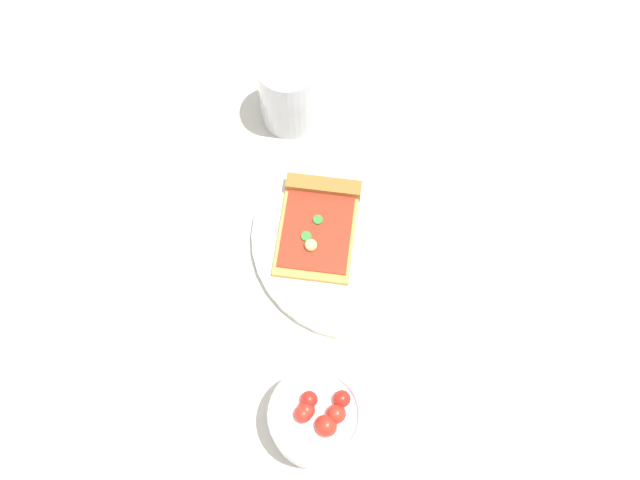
{
  "coord_description": "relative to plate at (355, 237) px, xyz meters",
  "views": [
    {
      "loc": [
        0.09,
        -0.31,
        0.79
      ],
      "look_at": [
        -0.04,
        -0.01,
        0.03
      ],
      "focal_mm": 38.83,
      "sensor_mm": 36.0,
      "label": 1
    }
  ],
  "objects": [
    {
      "name": "plate",
      "position": [
        0.0,
        0.0,
        0.0
      ],
      "size": [
        0.26,
        0.26,
        0.01
      ],
      "primitive_type": "cylinder",
      "color": "silver",
      "rests_on": "ground_plane"
    },
    {
      "name": "soda_glass",
      "position": [
        -0.15,
        0.14,
        0.04
      ],
      "size": [
        0.08,
        0.08,
        0.11
      ],
      "color": "silver",
      "rests_on": "ground_plane"
    },
    {
      "name": "salad_bowl",
      "position": [
        0.04,
        -0.22,
        0.03
      ],
      "size": [
        0.1,
        0.1,
        0.07
      ],
      "color": "white",
      "rests_on": "ground_plane"
    },
    {
      "name": "pizza_slice_main",
      "position": [
        -0.05,
        -0.0,
        0.01
      ],
      "size": [
        0.12,
        0.15,
        0.02
      ],
      "color": "gold",
      "rests_on": "plate"
    },
    {
      "name": "ground_plane",
      "position": [
        0.0,
        -0.01,
        -0.01
      ],
      "size": [
        2.4,
        2.4,
        0.0
      ],
      "primitive_type": "plane",
      "color": "beige",
      "rests_on": "ground"
    }
  ]
}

